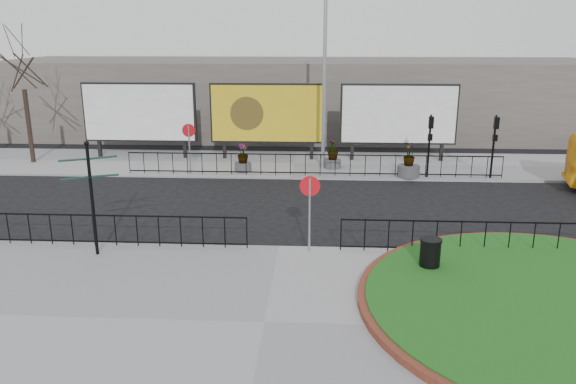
# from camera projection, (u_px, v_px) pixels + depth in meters

# --- Properties ---
(ground) EXTENTS (90.00, 90.00, 0.00)m
(ground) POSITION_uv_depth(u_px,v_px,m) (279.00, 249.00, 18.35)
(ground) COLOR black
(ground) RESTS_ON ground
(pavement_near) EXTENTS (30.00, 10.00, 0.12)m
(pavement_near) POSITION_uv_depth(u_px,v_px,m) (264.00, 324.00, 13.53)
(pavement_near) COLOR gray
(pavement_near) RESTS_ON ground
(pavement_far) EXTENTS (44.00, 6.00, 0.12)m
(pavement_far) POSITION_uv_depth(u_px,v_px,m) (294.00, 164.00, 29.85)
(pavement_far) COLOR gray
(pavement_far) RESTS_ON ground
(brick_edge) EXTENTS (10.40, 10.40, 0.18)m
(brick_edge) POSITION_uv_depth(u_px,v_px,m) (566.00, 307.00, 14.07)
(brick_edge) COLOR brown
(brick_edge) RESTS_ON pavement_near
(grass_lawn) EXTENTS (10.00, 10.00, 0.22)m
(grass_lawn) POSITION_uv_depth(u_px,v_px,m) (566.00, 306.00, 14.06)
(grass_lawn) COLOR #174C14
(grass_lawn) RESTS_ON pavement_near
(railing_near_left) EXTENTS (10.00, 0.10, 1.10)m
(railing_near_left) POSITION_uv_depth(u_px,v_px,m) (94.00, 230.00, 18.19)
(railing_near_left) COLOR black
(railing_near_left) RESTS_ON pavement_near
(railing_near_right) EXTENTS (9.00, 0.10, 1.10)m
(railing_near_right) POSITION_uv_depth(u_px,v_px,m) (485.00, 237.00, 17.54)
(railing_near_right) COLOR black
(railing_near_right) RESTS_ON pavement_near
(railing_far) EXTENTS (18.00, 0.10, 1.10)m
(railing_far) POSITION_uv_depth(u_px,v_px,m) (313.00, 165.00, 27.04)
(railing_far) COLOR black
(railing_far) RESTS_ON pavement_far
(speed_sign_far) EXTENTS (0.64, 0.07, 2.47)m
(speed_sign_far) POSITION_uv_depth(u_px,v_px,m) (189.00, 138.00, 27.11)
(speed_sign_far) COLOR gray
(speed_sign_far) RESTS_ON pavement_far
(speed_sign_near) EXTENTS (0.64, 0.07, 2.47)m
(speed_sign_near) POSITION_uv_depth(u_px,v_px,m) (310.00, 197.00, 17.39)
(speed_sign_near) COLOR gray
(speed_sign_near) RESTS_ON pavement_near
(billboard_left) EXTENTS (6.20, 0.31, 4.10)m
(billboard_left) POSITION_uv_depth(u_px,v_px,m) (140.00, 113.00, 30.52)
(billboard_left) COLOR black
(billboard_left) RESTS_ON pavement_far
(billboard_mid) EXTENTS (6.20, 0.31, 4.10)m
(billboard_mid) POSITION_uv_depth(u_px,v_px,m) (268.00, 114.00, 30.16)
(billboard_mid) COLOR black
(billboard_mid) RESTS_ON pavement_far
(billboard_right) EXTENTS (6.20, 0.31, 4.10)m
(billboard_right) POSITION_uv_depth(u_px,v_px,m) (399.00, 115.00, 29.80)
(billboard_right) COLOR black
(billboard_right) RESTS_ON pavement_far
(lamp_post) EXTENTS (0.74, 0.18, 9.23)m
(lamp_post) POSITION_uv_depth(u_px,v_px,m) (325.00, 74.00, 27.50)
(lamp_post) COLOR gray
(lamp_post) RESTS_ON pavement_far
(signal_pole_a) EXTENTS (0.22, 0.26, 3.00)m
(signal_pole_a) POSITION_uv_depth(u_px,v_px,m) (430.00, 136.00, 26.40)
(signal_pole_a) COLOR black
(signal_pole_a) RESTS_ON pavement_far
(signal_pole_b) EXTENTS (0.22, 0.26, 3.00)m
(signal_pole_b) POSITION_uv_depth(u_px,v_px,m) (495.00, 137.00, 26.24)
(signal_pole_b) COLOR black
(signal_pole_b) RESTS_ON pavement_far
(tree_left) EXTENTS (2.00, 2.00, 7.00)m
(tree_left) POSITION_uv_depth(u_px,v_px,m) (25.00, 96.00, 29.11)
(tree_left) COLOR #2D2119
(tree_left) RESTS_ON pavement_far
(building_backdrop) EXTENTS (40.00, 10.00, 5.00)m
(building_backdrop) POSITION_uv_depth(u_px,v_px,m) (301.00, 97.00, 38.78)
(building_backdrop) COLOR #635F57
(building_backdrop) RESTS_ON ground
(fingerpost_sign) EXTENTS (1.61, 0.98, 3.61)m
(fingerpost_sign) POSITION_uv_depth(u_px,v_px,m) (91.00, 187.00, 17.05)
(fingerpost_sign) COLOR black
(fingerpost_sign) RESTS_ON pavement_near
(litter_bin) EXTENTS (0.63, 0.63, 1.04)m
(litter_bin) POSITION_uv_depth(u_px,v_px,m) (430.00, 256.00, 16.14)
(litter_bin) COLOR black
(litter_bin) RESTS_ON pavement_near
(planter_a) EXTENTS (0.84, 0.84, 1.41)m
(planter_a) POSITION_uv_depth(u_px,v_px,m) (243.00, 160.00, 27.92)
(planter_a) COLOR #4C4C4F
(planter_a) RESTS_ON pavement_far
(planter_b) EXTENTS (0.86, 0.86, 1.46)m
(planter_b) POSITION_uv_depth(u_px,v_px,m) (333.00, 157.00, 28.61)
(planter_b) COLOR #4C4C4F
(planter_b) RESTS_ON pavement_far
(planter_c) EXTENTS (1.06, 1.06, 1.57)m
(planter_c) POSITION_uv_depth(u_px,v_px,m) (409.00, 165.00, 26.90)
(planter_c) COLOR #4C4C4F
(planter_c) RESTS_ON pavement_far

